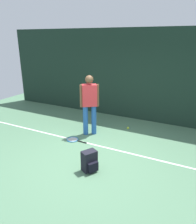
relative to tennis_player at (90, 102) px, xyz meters
The scene contains 7 objects.
ground_plane 1.65m from the tennis_player, 60.54° to the right, with size 12.00×12.00×0.00m, color #4C7556.
back_fence 2.02m from the tennis_player, 70.41° to the left, with size 10.00×0.10×2.95m, color #192D23.
court_line 1.29m from the tennis_player, 40.19° to the right, with size 9.00×0.05×0.00m, color white.
tennis_player is the anchor object (origin of this frame).
tennis_racket 1.13m from the tennis_player, 108.97° to the right, with size 0.62×0.33×0.03m.
backpack 1.99m from the tennis_player, 60.83° to the right, with size 0.37×0.36×0.44m.
tennis_ball_near_player 1.52m from the tennis_player, 44.04° to the left, with size 0.07×0.07×0.07m, color #CCE033.
Camera 1 is at (2.21, -3.89, 2.65)m, focal length 35.01 mm.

